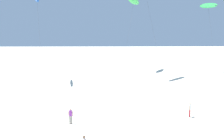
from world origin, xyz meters
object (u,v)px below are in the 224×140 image
object	(u,v)px
flying_kite_0	(134,1)
person_near_right	(71,115)
person_foreground_walker	(190,109)
flying_kite_1	(208,5)

from	to	relation	value
flying_kite_0	person_near_right	xyz separation A→B (m)	(-10.12, -37.13, -15.30)
person_foreground_walker	person_near_right	bearing A→B (deg)	-171.29
flying_kite_0	person_foreground_walker	world-z (taller)	flying_kite_0
person_foreground_walker	flying_kite_0	bearing A→B (deg)	95.12
person_near_right	flying_kite_0	bearing A→B (deg)	74.76
flying_kite_1	person_foreground_walker	world-z (taller)	flying_kite_1
flying_kite_1	person_near_right	size ratio (longest dim) A/B	9.16
flying_kite_1	person_foreground_walker	distance (m)	33.73
flying_kite_0	person_foreground_walker	distance (m)	38.42
person_foreground_walker	person_near_right	size ratio (longest dim) A/B	0.99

